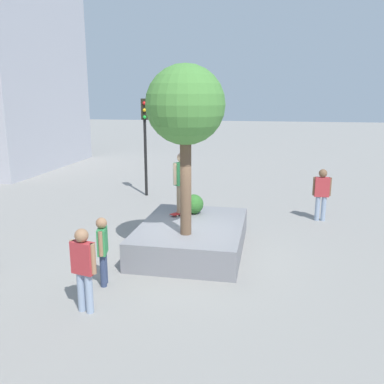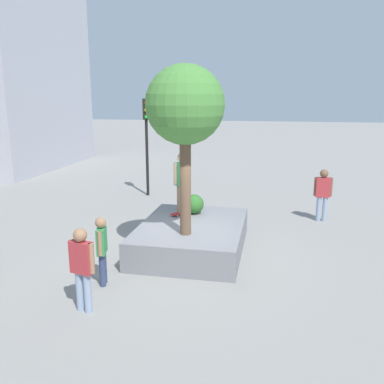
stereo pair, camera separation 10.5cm
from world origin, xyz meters
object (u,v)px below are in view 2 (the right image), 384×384
Objects in this scene: planter_ledge at (192,237)px; skateboard at (182,213)px; pedestrian_crossing at (102,246)px; passerby_with_bag at (82,264)px; plaza_tree at (185,107)px; bystander_watching at (323,191)px; skateboarder at (182,178)px; traffic_light_corner at (146,130)px.

skateboard is at bearing 28.85° from planter_ledge.
passerby_with_bag is at bearing -174.81° from pedestrian_crossing.
passerby_with_bag is (-3.72, 1.43, 0.62)m from planter_ledge.
plaza_tree is 6.45m from bystander_watching.
skateboard is at bearing -17.66° from pedestrian_crossing.
skateboarder is 5.09m from bystander_watching.
plaza_tree is 7.51m from traffic_light_corner.
pedestrian_crossing reaches higher than planter_ledge.
bystander_watching reaches higher than planter_ledge.
traffic_light_corner is 2.35× the size of passerby_with_bag.
bystander_watching is (-2.40, -6.91, -1.76)m from traffic_light_corner.
skateboard is at bearing 180.00° from skateboarder.
skateboarder reaches higher than pedestrian_crossing.
traffic_light_corner is (6.74, 3.11, -1.12)m from plaza_tree.
traffic_light_corner is 8.77m from pedestrian_crossing.
bystander_watching is at bearing -41.17° from plaza_tree.
passerby_with_bag is at bearing 168.04° from skateboarder.
skateboarder is at bearing 0.00° from skateboard.
passerby_with_bag is at bearing 153.43° from plaza_tree.
passerby_with_bag is (-1.19, -0.11, 0.08)m from pedestrian_crossing.
planter_ledge is 0.91× the size of plaza_tree.
traffic_light_corner is at bearing 27.84° from planter_ledge.
skateboard reaches higher than planter_ledge.
skateboarder is 5.78m from traffic_light_corner.
plaza_tree is 5.38× the size of skateboard.
plaza_tree is 1.03× the size of traffic_light_corner.
passerby_with_bag reaches higher than skateboard.
plaza_tree is at bearing -26.57° from passerby_with_bag.
passerby_with_bag is (-9.61, -1.68, -1.80)m from traffic_light_corner.
skateboard is 6.03m from traffic_light_corner.
plaza_tree reaches higher than planter_ledge.
skateboarder is 1.11× the size of pedestrian_crossing.
skateboarder reaches higher than bystander_watching.
skateboard is 0.19× the size of traffic_light_corner.
skateboarder is 1.02× the size of passerby_with_bag.
plaza_tree reaches higher than skateboard.
pedestrian_crossing is at bearing 137.46° from plaza_tree.
bystander_watching is (2.65, -4.27, 0.23)m from skateboard.
planter_ledge is 4.88× the size of skateboard.
planter_ledge is 2.15× the size of skateboarder.
pedestrian_crossing is (-8.42, -1.57, -1.88)m from traffic_light_corner.
planter_ledge is 1.06m from skateboard.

